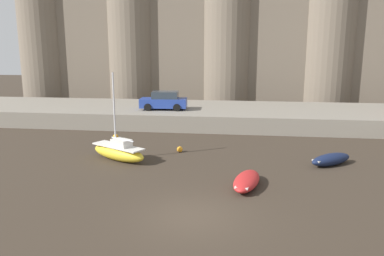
% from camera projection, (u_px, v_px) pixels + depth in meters
% --- Properties ---
extents(ground_plane, '(160.00, 160.00, 0.00)m').
position_uv_depth(ground_plane, '(193.00, 216.00, 15.14)').
color(ground_plane, '#382D23').
extents(quay_road, '(58.19, 10.00, 1.39)m').
position_uv_depth(quay_road, '(221.00, 115.00, 34.58)').
color(quay_road, gray).
rests_on(quay_road, ground).
extents(castle, '(52.83, 6.64, 22.15)m').
position_uv_depth(castle, '(227.00, 32.00, 44.08)').
color(castle, '#706354').
rests_on(castle, ground).
extents(sailboat_near_channel_left, '(4.17, 3.03, 5.32)m').
position_uv_depth(sailboat_near_channel_left, '(119.00, 151.00, 22.73)').
color(sailboat_near_channel_left, yellow).
rests_on(sailboat_near_channel_left, ground).
extents(rowboat_near_channel_right, '(2.92, 2.51, 0.69)m').
position_uv_depth(rowboat_near_channel_right, '(331.00, 159.00, 21.80)').
color(rowboat_near_channel_right, '#141E3D').
rests_on(rowboat_near_channel_right, ground).
extents(rowboat_foreground_left, '(1.75, 3.26, 0.62)m').
position_uv_depth(rowboat_foreground_left, '(247.00, 181.00, 18.32)').
color(rowboat_foreground_left, red).
rests_on(rowboat_foreground_left, ground).
extents(mooring_buoy_off_centre, '(0.38, 0.38, 0.38)m').
position_uv_depth(mooring_buoy_off_centre, '(180.00, 149.00, 24.61)').
color(mooring_buoy_off_centre, orange).
rests_on(mooring_buoy_off_centre, ground).
extents(mooring_buoy_mid_mud, '(0.42, 0.42, 0.42)m').
position_uv_depth(mooring_buoy_mid_mud, '(116.00, 137.00, 28.03)').
color(mooring_buoy_mid_mud, orange).
rests_on(mooring_buoy_mid_mud, ground).
extents(car_quay_centre_west, '(4.20, 2.08, 1.62)m').
position_uv_depth(car_quay_centre_west, '(164.00, 101.00, 33.19)').
color(car_quay_centre_west, '#263F99').
rests_on(car_quay_centre_west, quay_road).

